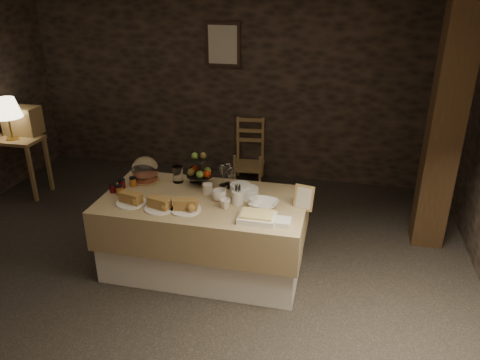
% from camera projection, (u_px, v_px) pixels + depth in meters
% --- Properties ---
extents(ground_plane, '(5.50, 5.00, 0.01)m').
position_uv_depth(ground_plane, '(174.00, 274.00, 4.35)').
color(ground_plane, black).
rests_on(ground_plane, ground).
extents(room_shell, '(5.52, 5.02, 2.60)m').
position_uv_depth(room_shell, '(163.00, 111.00, 3.72)').
color(room_shell, black).
rests_on(room_shell, ground).
extents(buffet_table, '(1.83, 0.97, 0.72)m').
position_uv_depth(buffet_table, '(204.00, 229.00, 4.30)').
color(buffet_table, white).
rests_on(buffet_table, ground_plane).
extents(console_table, '(0.69, 0.39, 0.74)m').
position_uv_depth(console_table, '(14.00, 148.00, 5.73)').
color(console_table, olive).
rests_on(console_table, ground_plane).
extents(table_lamp, '(0.34, 0.34, 0.51)m').
position_uv_depth(table_lamp, '(6.00, 108.00, 5.46)').
color(table_lamp, '#B7953F').
rests_on(table_lamp, console_table).
extents(wine_rack, '(0.42, 0.26, 0.34)m').
position_uv_depth(wine_rack, '(22.00, 120.00, 5.76)').
color(wine_rack, olive).
rests_on(wine_rack, console_table).
extents(chair, '(0.42, 0.41, 0.65)m').
position_uv_depth(chair, '(250.00, 153.00, 6.24)').
color(chair, olive).
rests_on(chair, ground_plane).
extents(timber_column, '(0.30, 0.30, 2.60)m').
position_uv_depth(timber_column, '(446.00, 121.00, 4.39)').
color(timber_column, black).
rests_on(timber_column, ground_plane).
extents(framed_picture, '(0.45, 0.04, 0.55)m').
position_uv_depth(framed_picture, '(223.00, 44.00, 5.87)').
color(framed_picture, black).
rests_on(framed_picture, room_shell).
extents(plate_stack_a, '(0.19, 0.19, 0.10)m').
position_uv_depth(plate_stack_a, '(240.00, 189.00, 4.24)').
color(plate_stack_a, white).
rests_on(plate_stack_a, buffet_table).
extents(plate_stack_b, '(0.20, 0.20, 0.08)m').
position_uv_depth(plate_stack_b, '(247.00, 192.00, 4.20)').
color(plate_stack_b, white).
rests_on(plate_stack_b, buffet_table).
extents(cutlery_holder, '(0.10, 0.10, 0.12)m').
position_uv_depth(cutlery_holder, '(238.00, 197.00, 4.07)').
color(cutlery_holder, white).
rests_on(cutlery_holder, buffet_table).
extents(cup_a, '(0.14, 0.14, 0.10)m').
position_uv_depth(cup_a, '(219.00, 195.00, 4.13)').
color(cup_a, white).
rests_on(cup_a, buffet_table).
extents(cup_b, '(0.10, 0.10, 0.08)m').
position_uv_depth(cup_b, '(225.00, 204.00, 3.99)').
color(cup_b, white).
rests_on(cup_b, buffet_table).
extents(mug_c, '(0.09, 0.09, 0.09)m').
position_uv_depth(mug_c, '(208.00, 189.00, 4.26)').
color(mug_c, white).
rests_on(mug_c, buffet_table).
extents(mug_d, '(0.08, 0.08, 0.09)m').
position_uv_depth(mug_d, '(254.00, 203.00, 4.00)').
color(mug_d, white).
rests_on(mug_d, buffet_table).
extents(bowl, '(0.28, 0.28, 0.06)m').
position_uv_depth(bowl, '(264.00, 204.00, 4.01)').
color(bowl, white).
rests_on(bowl, buffet_table).
extents(cake_dome, '(0.26, 0.26, 0.26)m').
position_uv_depth(cake_dome, '(145.00, 171.00, 4.49)').
color(cake_dome, olive).
rests_on(cake_dome, buffet_table).
extents(fruit_stand, '(0.26, 0.26, 0.36)m').
position_uv_depth(fruit_stand, '(200.00, 171.00, 4.40)').
color(fruit_stand, black).
rests_on(fruit_stand, buffet_table).
extents(bread_platter_left, '(0.26, 0.26, 0.11)m').
position_uv_depth(bread_platter_left, '(131.00, 199.00, 4.07)').
color(bread_platter_left, white).
rests_on(bread_platter_left, buffet_table).
extents(bread_platter_center, '(0.26, 0.26, 0.11)m').
position_uv_depth(bread_platter_center, '(159.00, 205.00, 3.98)').
color(bread_platter_center, white).
rests_on(bread_platter_center, buffet_table).
extents(bread_platter_right, '(0.26, 0.26, 0.11)m').
position_uv_depth(bread_platter_right, '(186.00, 206.00, 3.95)').
color(bread_platter_right, white).
rests_on(bread_platter_right, buffet_table).
extents(jam_jars, '(0.18, 0.26, 0.07)m').
position_uv_depth(jam_jars, '(122.00, 186.00, 4.33)').
color(jam_jars, '#520911').
rests_on(jam_jars, buffet_table).
extents(tart_dish, '(0.30, 0.22, 0.07)m').
position_uv_depth(tart_dish, '(257.00, 217.00, 3.79)').
color(tart_dish, white).
rests_on(tart_dish, buffet_table).
extents(square_dish, '(0.14, 0.14, 0.04)m').
position_uv_depth(square_dish, '(282.00, 222.00, 3.74)').
color(square_dish, white).
rests_on(square_dish, buffet_table).
extents(menu_frame, '(0.18, 0.11, 0.22)m').
position_uv_depth(menu_frame, '(304.00, 198.00, 3.99)').
color(menu_frame, olive).
rests_on(menu_frame, buffet_table).
extents(storage_jar_a, '(0.10, 0.10, 0.16)m').
position_uv_depth(storage_jar_a, '(178.00, 174.00, 4.48)').
color(storage_jar_a, white).
rests_on(storage_jar_a, buffet_table).
extents(storage_jar_b, '(0.09, 0.09, 0.14)m').
position_uv_depth(storage_jar_b, '(194.00, 175.00, 4.48)').
color(storage_jar_b, white).
rests_on(storage_jar_b, buffet_table).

